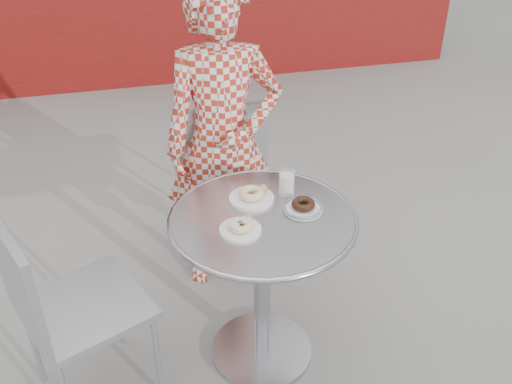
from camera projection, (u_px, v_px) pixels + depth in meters
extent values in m
plane|color=gray|center=(253.00, 357.00, 2.70)|extent=(60.00, 60.00, 0.00)
cube|color=maroon|center=(160.00, 31.00, 5.45)|extent=(6.02, 0.20, 1.00)
cylinder|color=silver|center=(262.00, 350.00, 2.72)|extent=(0.47, 0.47, 0.03)
cylinder|color=silver|center=(262.00, 290.00, 2.52)|extent=(0.08, 0.08, 0.75)
cylinder|color=silver|center=(263.00, 219.00, 2.31)|extent=(0.75, 0.75, 0.02)
torus|color=silver|center=(263.00, 219.00, 2.31)|extent=(0.78, 0.78, 0.03)
cube|color=#B1B4B9|center=(217.00, 169.00, 3.22)|extent=(0.47, 0.47, 0.03)
cube|color=#B1B4B9|center=(224.00, 148.00, 2.91)|extent=(0.46, 0.04, 0.46)
cube|color=#B1B4B9|center=(85.00, 307.00, 2.29)|extent=(0.60, 0.60, 0.03)
cube|color=#B1B4B9|center=(18.00, 283.00, 2.05)|extent=(0.21, 0.43, 0.46)
imported|color=#AC291A|center=(223.00, 144.00, 2.82)|extent=(0.61, 0.42, 1.61)
cylinder|color=white|center=(252.00, 198.00, 2.41)|extent=(0.19, 0.19, 0.01)
torus|color=#DAA554|center=(252.00, 193.00, 2.40)|extent=(0.11, 0.11, 0.04)
sphere|color=#B77A3F|center=(263.00, 188.00, 2.43)|extent=(0.04, 0.04, 0.04)
cylinder|color=white|center=(240.00, 230.00, 2.22)|extent=(0.17, 0.17, 0.01)
torus|color=#DAA554|center=(240.00, 225.00, 2.21)|extent=(0.10, 0.10, 0.03)
sphere|color=#B77A3F|center=(249.00, 219.00, 2.25)|extent=(0.03, 0.03, 0.03)
cylinder|color=white|center=(303.00, 209.00, 2.35)|extent=(0.17, 0.17, 0.01)
torus|color=black|center=(303.00, 204.00, 2.34)|extent=(0.10, 0.10, 0.03)
torus|color=black|center=(303.00, 208.00, 2.35)|extent=(0.17, 0.17, 0.01)
cylinder|color=white|center=(287.00, 184.00, 2.43)|extent=(0.06, 0.06, 0.09)
cylinder|color=white|center=(287.00, 182.00, 2.43)|extent=(0.07, 0.07, 0.11)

